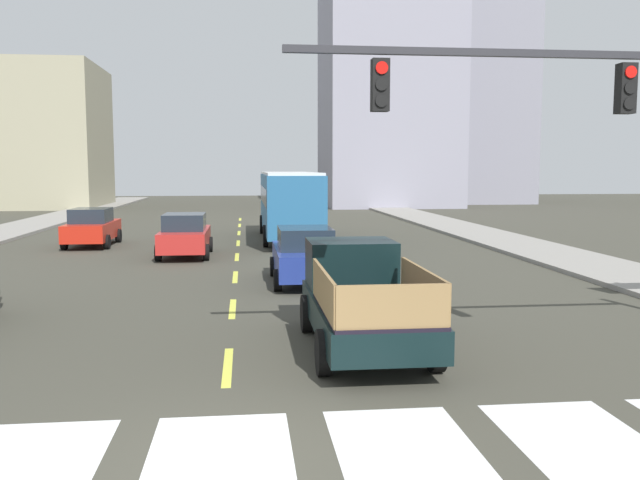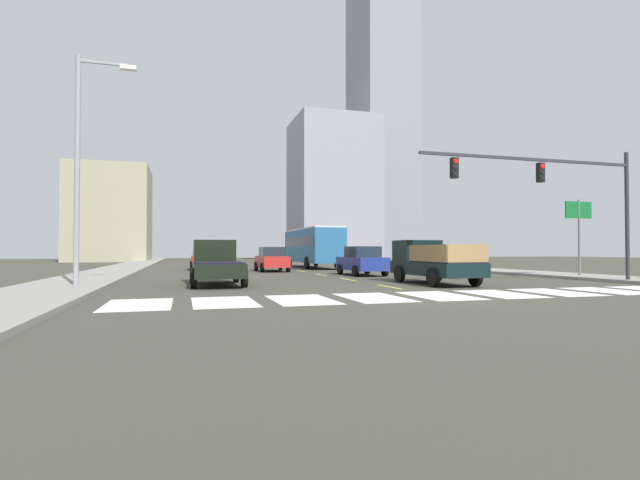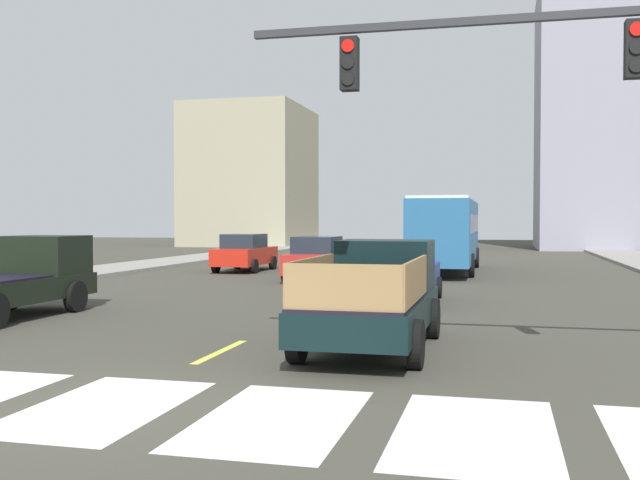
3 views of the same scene
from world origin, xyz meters
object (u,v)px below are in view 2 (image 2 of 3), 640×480
sedan_far (362,261)px  traffic_signal_gantry (564,187)px  sedan_near_left (272,259)px  pickup_stakebed (430,263)px  sedan_mid (204,258)px  direction_sign_green (579,221)px  city_bus (312,245)px  pickup_dark (216,263)px  streetlight_left (82,160)px

sedan_far → traffic_signal_gantry: (5.86, -9.49, 3.40)m
sedan_far → traffic_signal_gantry: traffic_signal_gantry is taller
sedan_far → sedan_near_left: bearing=122.3°
sedan_near_left → sedan_far: bearing=-58.2°
pickup_stakebed → sedan_mid: bearing=114.1°
sedan_near_left → direction_sign_green: bearing=-41.5°
traffic_signal_gantry → city_bus: bearing=104.0°
sedan_mid → direction_sign_green: size_ratio=1.05×
city_bus → traffic_signal_gantry: 22.87m
pickup_stakebed → direction_sign_green: (9.67, 1.43, 2.10)m
sedan_near_left → direction_sign_green: 19.25m
direction_sign_green → pickup_stakebed: bearing=-171.6°
sedan_mid → sedan_far: 13.97m
sedan_mid → sedan_near_left: size_ratio=1.00×
pickup_dark → streetlight_left: size_ratio=0.58×
sedan_mid → sedan_near_left: 6.14m
pickup_stakebed → sedan_far: (-0.46, 7.34, -0.08)m
pickup_stakebed → streetlight_left: size_ratio=0.58×
pickup_dark → sedan_far: 10.31m
city_bus → sedan_far: 12.64m
pickup_stakebed → direction_sign_green: direction_sign_green is taller
direction_sign_green → streetlight_left: (-24.12, -0.65, 1.94)m
pickup_dark → direction_sign_green: bearing=-3.6°
pickup_stakebed → sedan_near_left: (-4.66, 14.10, -0.08)m
direction_sign_green → traffic_signal_gantry: bearing=-140.0°
sedan_mid → streetlight_left: size_ratio=0.49×
pickup_stakebed → streetlight_left: streetlight_left is taller
pickup_dark → traffic_signal_gantry: (14.71, -4.18, 3.34)m
city_bus → sedan_near_left: size_ratio=2.45×
pickup_stakebed → pickup_dark: same height
pickup_stakebed → sedan_near_left: 14.85m
streetlight_left → city_bus: bearing=53.2°
pickup_stakebed → pickup_dark: bearing=165.1°
pickup_stakebed → sedan_mid: pickup_stakebed is taller
pickup_dark → sedan_far: (8.84, 5.31, -0.06)m
direction_sign_green → streetlight_left: 24.21m
city_bus → sedan_mid: (-9.05, -1.67, -1.09)m
pickup_stakebed → city_bus: bearing=87.7°
city_bus → sedan_mid: bearing=-169.0°
streetlight_left → sedan_near_left: bearing=53.7°
traffic_signal_gantry → streetlight_left: bearing=171.6°
pickup_dark → direction_sign_green: 19.10m
sedan_mid → traffic_signal_gantry: traffic_signal_gantry is taller
pickup_dark → streetlight_left: (-5.15, -1.25, 4.05)m
sedan_near_left → traffic_signal_gantry: traffic_signal_gantry is taller
city_bus → direction_sign_green: bearing=-61.5°
sedan_far → pickup_stakebed: bearing=-85.9°
pickup_stakebed → sedan_near_left: bearing=105.7°
streetlight_left → direction_sign_green: bearing=1.5°
sedan_far → traffic_signal_gantry: 11.66m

